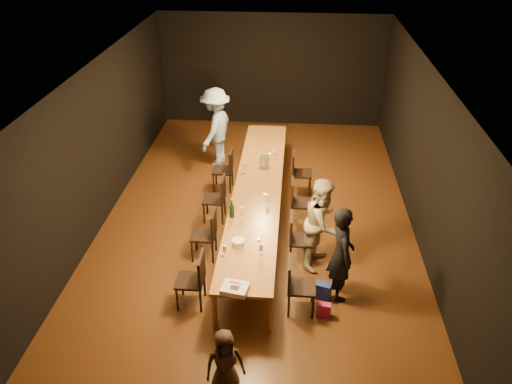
# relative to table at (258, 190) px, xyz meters

# --- Properties ---
(ground) EXTENTS (10.00, 10.00, 0.00)m
(ground) POSITION_rel_table_xyz_m (0.00, 0.00, -0.70)
(ground) COLOR #422710
(ground) RESTS_ON ground
(room_shell) EXTENTS (6.04, 10.04, 3.02)m
(room_shell) POSITION_rel_table_xyz_m (0.00, 0.00, 1.38)
(room_shell) COLOR black
(room_shell) RESTS_ON ground
(table) EXTENTS (0.90, 6.00, 0.75)m
(table) POSITION_rel_table_xyz_m (0.00, 0.00, 0.00)
(table) COLOR brown
(table) RESTS_ON ground
(chair_right_0) EXTENTS (0.42, 0.42, 0.93)m
(chair_right_0) POSITION_rel_table_xyz_m (0.85, -2.40, -0.24)
(chair_right_0) COLOR black
(chair_right_0) RESTS_ON ground
(chair_right_1) EXTENTS (0.42, 0.42, 0.93)m
(chair_right_1) POSITION_rel_table_xyz_m (0.85, -1.20, -0.24)
(chair_right_1) COLOR black
(chair_right_1) RESTS_ON ground
(chair_right_2) EXTENTS (0.42, 0.42, 0.93)m
(chair_right_2) POSITION_rel_table_xyz_m (0.85, 0.00, -0.24)
(chair_right_2) COLOR black
(chair_right_2) RESTS_ON ground
(chair_right_3) EXTENTS (0.42, 0.42, 0.93)m
(chair_right_3) POSITION_rel_table_xyz_m (0.85, 1.20, -0.24)
(chair_right_3) COLOR black
(chair_right_3) RESTS_ON ground
(chair_left_0) EXTENTS (0.42, 0.42, 0.93)m
(chair_left_0) POSITION_rel_table_xyz_m (-0.85, -2.40, -0.24)
(chair_left_0) COLOR black
(chair_left_0) RESTS_ON ground
(chair_left_1) EXTENTS (0.42, 0.42, 0.93)m
(chair_left_1) POSITION_rel_table_xyz_m (-0.85, -1.20, -0.24)
(chair_left_1) COLOR black
(chair_left_1) RESTS_ON ground
(chair_left_2) EXTENTS (0.42, 0.42, 0.93)m
(chair_left_2) POSITION_rel_table_xyz_m (-0.85, 0.00, -0.24)
(chair_left_2) COLOR black
(chair_left_2) RESTS_ON ground
(chair_left_3) EXTENTS (0.42, 0.42, 0.93)m
(chair_left_3) POSITION_rel_table_xyz_m (-0.85, 1.20, -0.24)
(chair_left_3) COLOR black
(chair_left_3) RESTS_ON ground
(woman_birthday) EXTENTS (0.51, 0.67, 1.63)m
(woman_birthday) POSITION_rel_table_xyz_m (1.44, -2.01, 0.11)
(woman_birthday) COLOR black
(woman_birthday) RESTS_ON ground
(woman_tan) EXTENTS (0.86, 0.96, 1.63)m
(woman_tan) POSITION_rel_table_xyz_m (1.18, -1.19, 0.11)
(woman_tan) COLOR beige
(woman_tan) RESTS_ON ground
(man_blue) EXTENTS (0.99, 1.35, 1.87)m
(man_blue) POSITION_rel_table_xyz_m (-1.15, 2.35, 0.23)
(man_blue) COLOR #92B0E2
(man_blue) RESTS_ON ground
(child) EXTENTS (0.57, 0.45, 1.02)m
(child) POSITION_rel_table_xyz_m (-0.10, -3.96, -0.19)
(child) COLOR #442E26
(child) RESTS_ON ground
(gift_bag_red) EXTENTS (0.22, 0.14, 0.24)m
(gift_bag_red) POSITION_rel_table_xyz_m (1.21, -2.52, -0.58)
(gift_bag_red) COLOR #C81E5B
(gift_bag_red) RESTS_ON ground
(gift_bag_blue) EXTENTS (0.27, 0.22, 0.30)m
(gift_bag_blue) POSITION_rel_table_xyz_m (1.21, -2.12, -0.55)
(gift_bag_blue) COLOR navy
(gift_bag_blue) RESTS_ON ground
(birthday_cake) EXTENTS (0.41, 0.35, 0.09)m
(birthday_cake) POSITION_rel_table_xyz_m (-0.09, -2.90, 0.09)
(birthday_cake) COLOR white
(birthday_cake) RESTS_ON table
(plate_stack) EXTENTS (0.24, 0.24, 0.12)m
(plate_stack) POSITION_rel_table_xyz_m (-0.16, -1.86, 0.11)
(plate_stack) COLOR white
(plate_stack) RESTS_ON table
(champagne_bottle) EXTENTS (0.09, 0.09, 0.36)m
(champagne_bottle) POSITION_rel_table_xyz_m (-0.36, -1.04, 0.23)
(champagne_bottle) COLOR black
(champagne_bottle) RESTS_ON table
(ice_bucket) EXTENTS (0.24, 0.24, 0.22)m
(ice_bucket) POSITION_rel_table_xyz_m (0.06, 0.87, 0.16)
(ice_bucket) COLOR #ADACB1
(ice_bucket) RESTS_ON table
(wineglass_0) EXTENTS (0.06, 0.06, 0.21)m
(wineglass_0) POSITION_rel_table_xyz_m (-0.34, -2.13, 0.15)
(wineglass_0) COLOR beige
(wineglass_0) RESTS_ON table
(wineglass_1) EXTENTS (0.06, 0.06, 0.21)m
(wineglass_1) POSITION_rel_table_xyz_m (0.21, -2.05, 0.15)
(wineglass_1) COLOR beige
(wineglass_1) RESTS_ON table
(wineglass_2) EXTENTS (0.06, 0.06, 0.21)m
(wineglass_2) POSITION_rel_table_xyz_m (-0.19, -1.05, 0.15)
(wineglass_2) COLOR silver
(wineglass_2) RESTS_ON table
(wineglass_3) EXTENTS (0.06, 0.06, 0.21)m
(wineglass_3) POSITION_rel_table_xyz_m (0.22, -0.60, 0.15)
(wineglass_3) COLOR beige
(wineglass_3) RESTS_ON table
(wineglass_4) EXTENTS (0.06, 0.06, 0.21)m
(wineglass_4) POSITION_rel_table_xyz_m (-0.31, 0.60, 0.15)
(wineglass_4) COLOR silver
(wineglass_4) RESTS_ON table
(wineglass_5) EXTENTS (0.06, 0.06, 0.21)m
(wineglass_5) POSITION_rel_table_xyz_m (0.24, 1.21, 0.15)
(wineglass_5) COLOR silver
(wineglass_5) RESTS_ON table
(tealight_near) EXTENTS (0.05, 0.05, 0.03)m
(tealight_near) POSITION_rel_table_xyz_m (0.15, -1.68, 0.06)
(tealight_near) COLOR #B2B7B2
(tealight_near) RESTS_ON table
(tealight_mid) EXTENTS (0.05, 0.05, 0.03)m
(tealight_mid) POSITION_rel_table_xyz_m (0.15, -0.27, 0.06)
(tealight_mid) COLOR #B2B7B2
(tealight_mid) RESTS_ON table
(tealight_far) EXTENTS (0.05, 0.05, 0.03)m
(tealight_far) POSITION_rel_table_xyz_m (0.15, 1.42, 0.06)
(tealight_far) COLOR #B2B7B2
(tealight_far) RESTS_ON table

